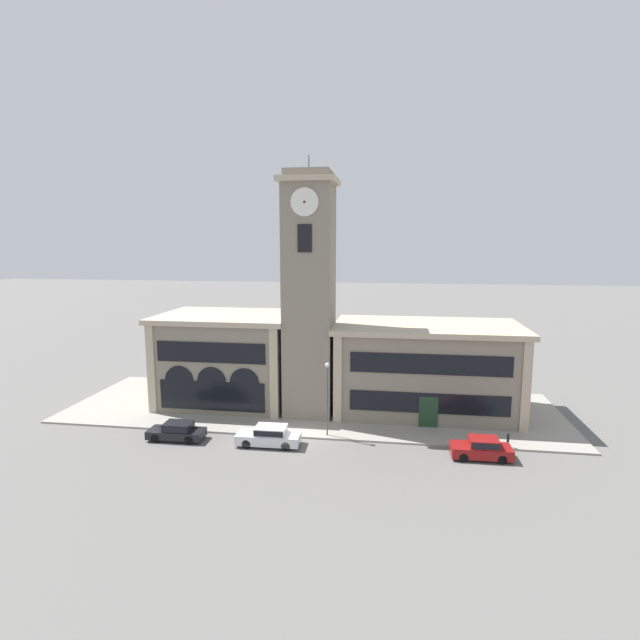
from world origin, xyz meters
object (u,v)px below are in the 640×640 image
(parked_car_mid, at_px, (269,435))
(parked_car_far, at_px, (482,448))
(street_lamp, at_px, (327,388))
(parked_car_near, at_px, (177,431))
(bollard, at_px, (508,440))

(parked_car_mid, bearing_deg, parked_car_far, 179.00)
(parked_car_far, relative_size, street_lamp, 0.72)
(parked_car_near, height_order, bollard, parked_car_near)
(parked_car_mid, bearing_deg, street_lamp, -152.35)
(street_lamp, bearing_deg, parked_car_mid, -151.35)
(parked_car_near, height_order, parked_car_far, parked_car_far)
(parked_car_near, xyz_separation_m, parked_car_mid, (7.22, -0.00, 0.05))
(parked_car_near, xyz_separation_m, bollard, (24.56, 1.85, -0.05))
(street_lamp, distance_m, bollard, 13.70)
(street_lamp, height_order, bollard, street_lamp)
(parked_car_near, bearing_deg, bollard, -176.69)
(parked_car_near, distance_m, parked_car_far, 22.42)
(parked_car_mid, bearing_deg, parked_car_near, -1.00)
(parked_car_near, bearing_deg, street_lamp, -169.92)
(parked_car_mid, distance_m, parked_car_far, 15.20)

